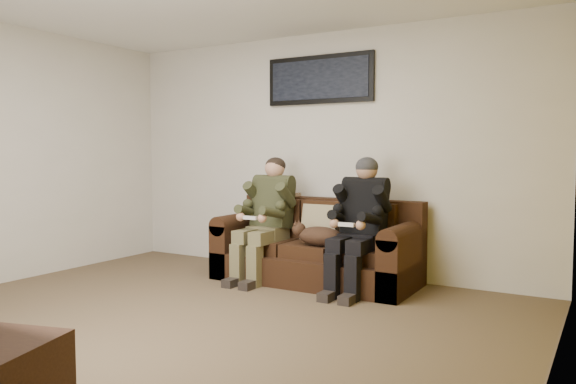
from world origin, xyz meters
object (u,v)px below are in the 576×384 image
Objects in this scene: sofa at (319,250)px; person_right at (360,217)px; framed_poster at (319,79)px; person_left at (267,211)px; cat at (318,236)px.

person_right reaches higher than sofa.
person_right is 1.67m from framed_poster.
framed_poster is (-0.20, 0.39, 1.79)m from sofa.
person_left is at bearing -162.03° from sofa.
person_right is at bearing -17.93° from sofa.
person_left is at bearing -179.98° from person_right.
person_left is 1.92× the size of cat.
sofa is 1.60× the size of person_right.
framed_poster reaches higher than person_right.
sofa is 0.67m from person_right.
cat is (0.12, -0.24, 0.19)m from sofa.
person_left is 0.68m from cat.
person_left is 1.54m from framed_poster.
person_right is at bearing 10.70° from cat.
framed_poster is at bearing 116.95° from sofa.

